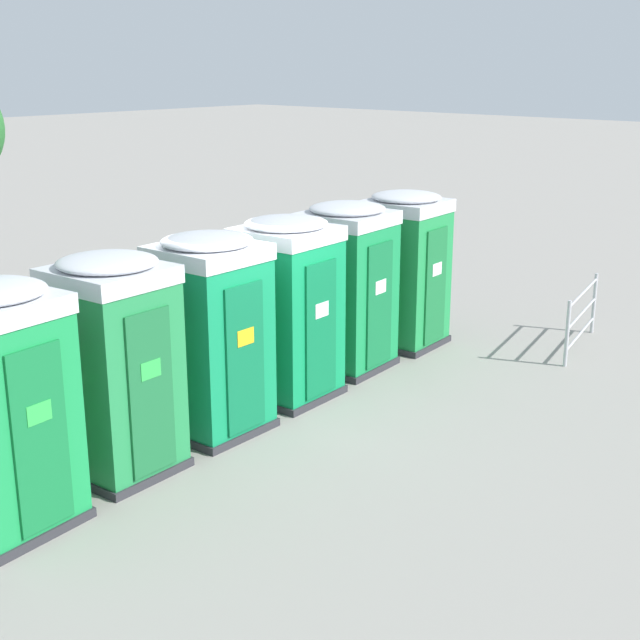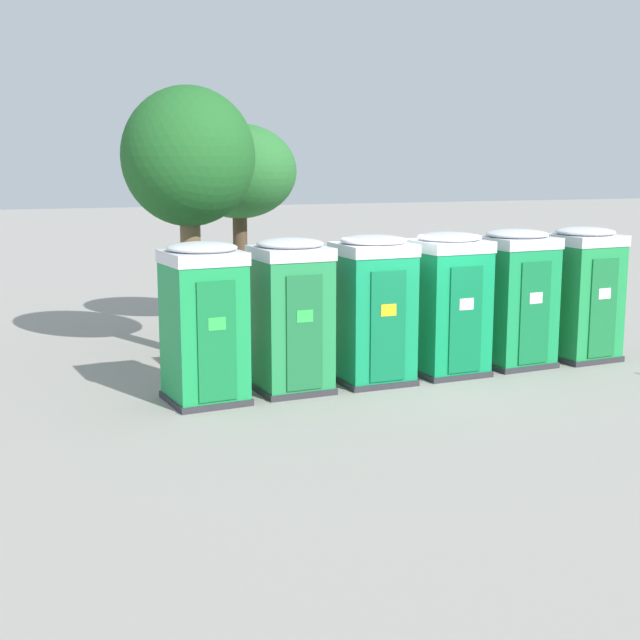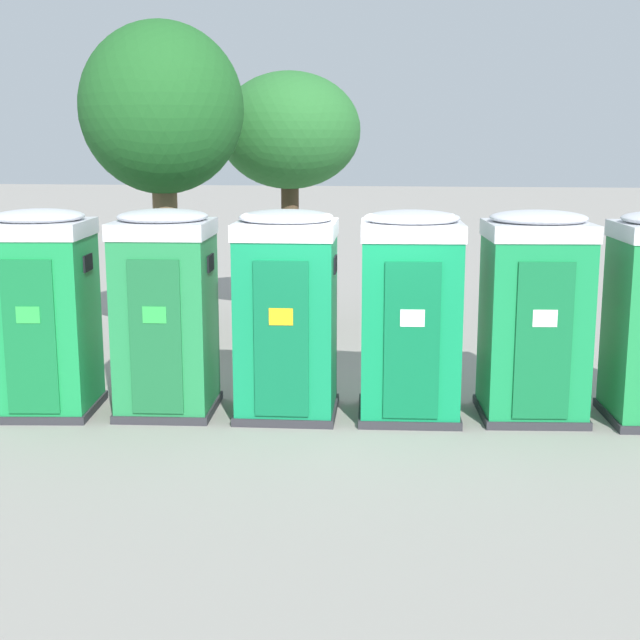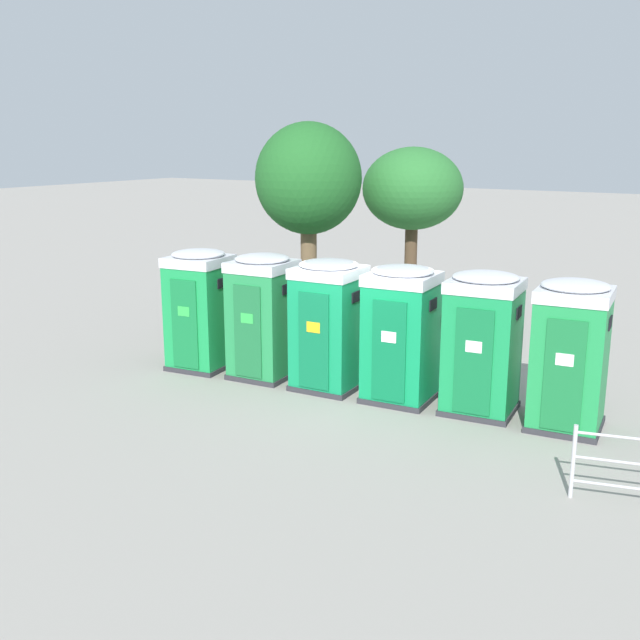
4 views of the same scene
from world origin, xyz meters
The scene contains 8 objects.
ground_plane centered at (0.00, 0.00, 0.00)m, with size 120.00×120.00×0.00m, color gray.
portapotty_0 centered at (-3.73, -0.48, 1.28)m, with size 1.30×1.32×2.54m.
portapotty_1 centered at (-2.24, -0.29, 1.28)m, with size 1.25×1.28×2.54m.
portapotty_2 centered at (-0.74, -0.22, 1.28)m, with size 1.27×1.25×2.54m.
portapotty_3 centered at (0.76, -0.11, 1.28)m, with size 1.30×1.28×2.54m.
portapotty_4 centered at (2.26, 0.06, 1.28)m, with size 1.35×1.31×2.54m.
street_tree_0 centered at (-1.57, 5.31, 3.50)m, with size 2.55×2.55×4.58m.
street_tree_1 centered at (-3.19, 2.95, 3.79)m, with size 2.54×2.54×5.17m.
Camera 3 is at (0.98, -10.77, 3.32)m, focal length 50.00 mm.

